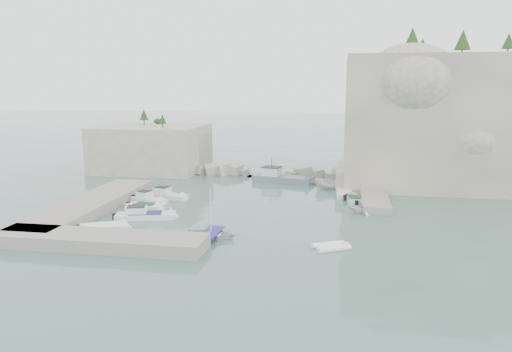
% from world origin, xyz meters
% --- Properties ---
extents(ground, '(400.00, 400.00, 0.00)m').
position_xyz_m(ground, '(0.00, 0.00, 0.00)').
color(ground, '#486C62').
rests_on(ground, ground).
extents(cliff_east, '(26.00, 22.00, 17.00)m').
position_xyz_m(cliff_east, '(23.00, 23.00, 8.50)').
color(cliff_east, beige).
rests_on(cliff_east, ground).
extents(cliff_terrace, '(8.00, 10.00, 2.50)m').
position_xyz_m(cliff_terrace, '(13.00, 18.00, 1.25)').
color(cliff_terrace, beige).
rests_on(cliff_terrace, ground).
extents(outcrop_west, '(16.00, 14.00, 7.00)m').
position_xyz_m(outcrop_west, '(-20.00, 25.00, 3.50)').
color(outcrop_west, beige).
rests_on(outcrop_west, ground).
extents(quay_west, '(5.00, 24.00, 1.10)m').
position_xyz_m(quay_west, '(-17.00, -1.00, 0.55)').
color(quay_west, '#9E9689').
rests_on(quay_west, ground).
extents(quay_south, '(18.00, 4.00, 1.10)m').
position_xyz_m(quay_south, '(-10.00, -12.50, 0.55)').
color(quay_south, '#9E9689').
rests_on(quay_south, ground).
extents(ledge_east, '(3.00, 16.00, 0.80)m').
position_xyz_m(ledge_east, '(13.50, 10.00, 0.40)').
color(ledge_east, '#9E9689').
rests_on(ledge_east, ground).
extents(breakwater, '(28.00, 3.00, 1.40)m').
position_xyz_m(breakwater, '(-1.00, 22.00, 0.70)').
color(breakwater, beige).
rests_on(breakwater, ground).
extents(motorboat_a, '(5.92, 3.48, 1.40)m').
position_xyz_m(motorboat_a, '(-10.70, 5.85, 0.00)').
color(motorboat_a, silver).
rests_on(motorboat_a, ground).
extents(motorboat_b, '(5.12, 3.30, 1.40)m').
position_xyz_m(motorboat_b, '(-12.00, 3.30, 0.00)').
color(motorboat_b, silver).
rests_on(motorboat_b, ground).
extents(motorboat_c, '(4.65, 2.42, 0.70)m').
position_xyz_m(motorboat_c, '(-11.31, 0.34, 0.00)').
color(motorboat_c, white).
rests_on(motorboat_c, ground).
extents(motorboat_d, '(6.79, 3.65, 1.40)m').
position_xyz_m(motorboat_d, '(-9.71, -3.33, 0.00)').
color(motorboat_d, white).
rests_on(motorboat_d, ground).
extents(motorboat_e, '(5.14, 3.72, 0.70)m').
position_xyz_m(motorboat_e, '(-12.01, -7.91, 0.00)').
color(motorboat_e, white).
rests_on(motorboat_e, ground).
extents(rowboat, '(4.52, 3.30, 0.92)m').
position_xyz_m(rowboat, '(-1.53, -8.47, 0.00)').
color(rowboat, white).
rests_on(rowboat, ground).
extents(inflatable_dinghy, '(3.51, 2.83, 0.44)m').
position_xyz_m(inflatable_dinghy, '(9.01, -9.71, 0.00)').
color(inflatable_dinghy, white).
rests_on(inflatable_dinghy, ground).
extents(tender_east_a, '(3.67, 3.41, 1.58)m').
position_xyz_m(tender_east_a, '(11.90, 2.71, 0.00)').
color(tender_east_a, white).
rests_on(tender_east_a, ground).
extents(tender_east_b, '(1.99, 4.41, 0.70)m').
position_xyz_m(tender_east_b, '(11.19, 7.74, 0.00)').
color(tender_east_b, silver).
rests_on(tender_east_b, ground).
extents(tender_east_c, '(1.99, 5.60, 0.70)m').
position_xyz_m(tender_east_c, '(10.07, 11.05, 0.00)').
color(tender_east_c, white).
rests_on(tender_east_c, ground).
extents(tender_east_d, '(4.64, 2.18, 1.73)m').
position_xyz_m(tender_east_d, '(8.56, 14.56, 0.00)').
color(tender_east_d, silver).
rests_on(tender_east_d, ground).
extents(work_boat, '(9.47, 4.51, 2.20)m').
position_xyz_m(work_boat, '(1.66, 18.29, 0.00)').
color(work_boat, slate).
rests_on(work_boat, ground).
extents(rowboat_mast, '(0.10, 0.10, 4.20)m').
position_xyz_m(rowboat_mast, '(-1.53, -8.47, 2.56)').
color(rowboat_mast, white).
rests_on(rowboat_mast, rowboat).
extents(vegetation, '(53.48, 13.88, 13.40)m').
position_xyz_m(vegetation, '(17.83, 24.40, 17.93)').
color(vegetation, '#1E4219').
rests_on(vegetation, ground).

